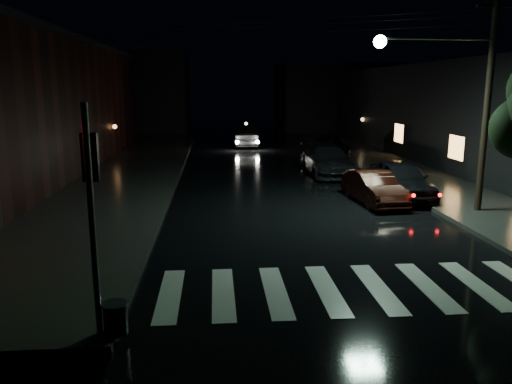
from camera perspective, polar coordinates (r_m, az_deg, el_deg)
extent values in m
plane|color=black|center=(11.14, -3.73, -12.48)|extent=(120.00, 120.00, 0.00)
cube|color=#282826|center=(25.05, -15.85, 1.06)|extent=(6.00, 44.00, 0.15)
cube|color=#282826|center=(26.57, 17.78, 1.54)|extent=(4.00, 44.00, 0.15)
cube|color=black|center=(32.99, 26.85, 7.88)|extent=(10.00, 40.00, 6.00)
cube|color=black|center=(56.03, -15.13, 10.90)|extent=(14.00, 10.00, 8.00)
cube|color=black|center=(56.94, 9.83, 10.64)|extent=(14.00, 10.00, 7.00)
cube|color=beige|center=(12.01, 10.95, -10.79)|extent=(9.00, 3.00, 0.01)
cylinder|color=slate|center=(9.22, -18.21, -3.44)|extent=(0.12, 0.12, 4.20)
cylinder|color=black|center=(9.78, -15.74, -13.80)|extent=(0.44, 0.44, 0.55)
cylinder|color=slate|center=(9.66, -15.85, -12.22)|extent=(0.48, 0.48, 0.04)
cube|color=black|center=(9.17, -18.42, 3.81)|extent=(0.28, 0.16, 0.85)
sphere|color=#0CFF33|center=(9.29, -18.19, 2.36)|extent=(0.20, 0.20, 0.20)
cylinder|color=black|center=(19.67, 24.96, 9.52)|extent=(0.24, 0.24, 8.00)
cube|color=black|center=(19.85, 25.80, 18.62)|extent=(1.40, 0.10, 0.10)
cylinder|color=slate|center=(18.83, 20.02, 16.11)|extent=(4.00, 0.08, 0.08)
sphere|color=#BFFFD8|center=(18.11, 13.99, 16.34)|extent=(0.44, 0.44, 0.44)
imported|color=black|center=(21.73, 16.21, 1.36)|extent=(2.01, 4.71, 1.59)
imported|color=black|center=(20.55, 13.31, 0.54)|extent=(1.73, 4.09, 1.31)
imported|color=black|center=(26.90, 8.09, 3.65)|extent=(2.27, 5.44, 1.57)
imported|color=black|center=(34.21, 8.42, 5.23)|extent=(2.77, 5.18, 1.38)
imported|color=black|center=(39.36, -1.21, 6.40)|extent=(1.78, 4.95, 1.63)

